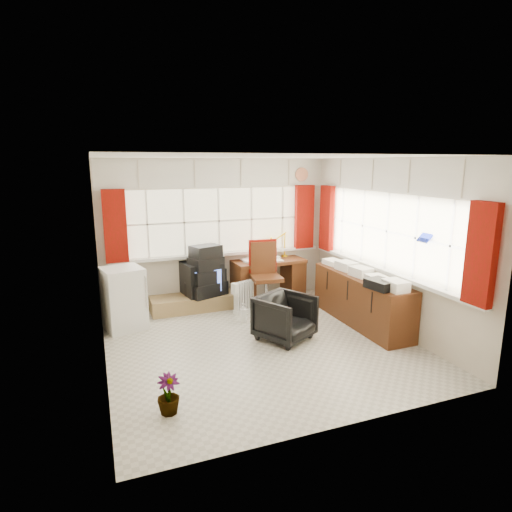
# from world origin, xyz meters

# --- Properties ---
(ground) EXTENTS (4.00, 4.00, 0.00)m
(ground) POSITION_xyz_m (0.00, 0.00, 0.00)
(ground) COLOR beige
(ground) RESTS_ON ground
(room_walls) EXTENTS (4.00, 4.00, 4.00)m
(room_walls) POSITION_xyz_m (0.00, 0.00, 1.50)
(room_walls) COLOR beige
(room_walls) RESTS_ON ground
(window_back) EXTENTS (3.70, 0.12, 3.60)m
(window_back) POSITION_xyz_m (0.00, 1.94, 0.95)
(window_back) COLOR #FFF4C9
(window_back) RESTS_ON room_walls
(window_right) EXTENTS (0.12, 3.70, 3.60)m
(window_right) POSITION_xyz_m (1.94, 0.00, 0.95)
(window_right) COLOR #FFF4C9
(window_right) RESTS_ON room_walls
(curtains) EXTENTS (3.83, 3.83, 1.15)m
(curtains) POSITION_xyz_m (0.92, 0.93, 1.46)
(curtains) COLOR #940808
(curtains) RESTS_ON room_walls
(overhead_cabinets) EXTENTS (3.98, 3.98, 0.48)m
(overhead_cabinets) POSITION_xyz_m (0.98, 0.98, 2.25)
(overhead_cabinets) COLOR silver
(overhead_cabinets) RESTS_ON room_walls
(desk) EXTENTS (1.31, 0.70, 0.78)m
(desk) POSITION_xyz_m (0.84, 1.80, 0.41)
(desk) COLOR #572A14
(desk) RESTS_ON ground
(desk_lamp) EXTENTS (0.19, 0.18, 0.45)m
(desk_lamp) POSITION_xyz_m (1.23, 1.93, 1.05)
(desk_lamp) COLOR yellow
(desk_lamp) RESTS_ON desk
(task_chair) EXTENTS (0.54, 0.56, 1.17)m
(task_chair) POSITION_xyz_m (0.60, 1.36, 0.62)
(task_chair) COLOR black
(task_chair) RESTS_ON ground
(office_chair) EXTENTS (0.93, 0.94, 0.64)m
(office_chair) POSITION_xyz_m (0.38, 0.05, 0.32)
(office_chair) COLOR black
(office_chair) RESTS_ON ground
(radiator) EXTENTS (0.38, 0.26, 0.53)m
(radiator) POSITION_xyz_m (0.20, 1.28, 0.22)
(radiator) COLOR white
(radiator) RESTS_ON ground
(credenza) EXTENTS (0.50, 2.00, 0.85)m
(credenza) POSITION_xyz_m (1.73, 0.20, 0.40)
(credenza) COLOR #572A14
(credenza) RESTS_ON ground
(file_tray) EXTENTS (0.36, 0.42, 0.13)m
(file_tray) POSITION_xyz_m (1.57, -0.45, 0.81)
(file_tray) COLOR black
(file_tray) RESTS_ON credenza
(tv_bench) EXTENTS (1.40, 0.50, 0.25)m
(tv_bench) POSITION_xyz_m (-0.55, 1.72, 0.12)
(tv_bench) COLOR #96754B
(tv_bench) RESTS_ON ground
(crt_tv) EXTENTS (0.68, 0.64, 0.54)m
(crt_tv) POSITION_xyz_m (-0.38, 1.77, 0.52)
(crt_tv) COLOR black
(crt_tv) RESTS_ON tv_bench
(hifi_stack) EXTENTS (0.72, 0.58, 0.85)m
(hifi_stack) POSITION_xyz_m (-0.33, 1.66, 0.64)
(hifi_stack) COLOR black
(hifi_stack) RESTS_ON tv_bench
(mini_fridge) EXTENTS (0.66, 0.66, 0.93)m
(mini_fridge) POSITION_xyz_m (-1.68, 1.27, 0.46)
(mini_fridge) COLOR white
(mini_fridge) RESTS_ON ground
(spray_bottle_a) EXTENTS (0.16, 0.16, 0.31)m
(spray_bottle_a) POSITION_xyz_m (0.04, 0.87, 0.15)
(spray_bottle_a) COLOR white
(spray_bottle_a) RESTS_ON ground
(spray_bottle_b) EXTENTS (0.13, 0.13, 0.20)m
(spray_bottle_b) POSITION_xyz_m (0.37, 1.46, 0.10)
(spray_bottle_b) COLOR #84C5BE
(spray_bottle_b) RESTS_ON ground
(flower_vase) EXTENTS (0.28, 0.28, 0.41)m
(flower_vase) POSITION_xyz_m (-1.45, -1.20, 0.20)
(flower_vase) COLOR black
(flower_vase) RESTS_ON ground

